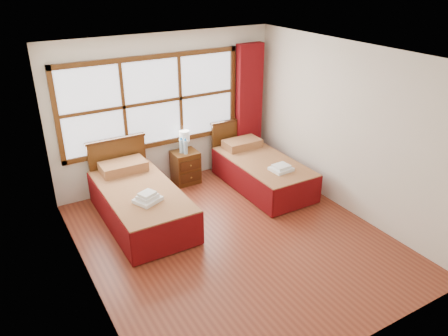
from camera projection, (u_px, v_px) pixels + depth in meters
floor at (235, 239)px, 6.25m from camera, size 4.50×4.50×0.00m
ceiling at (237, 56)px, 5.15m from camera, size 4.50×4.50×0.00m
wall_back at (166, 111)px, 7.46m from camera, size 4.00×0.00×4.00m
wall_left at (81, 193)px, 4.78m from camera, size 0.00×4.50×4.50m
wall_right at (348, 130)px, 6.62m from camera, size 0.00×4.50×4.50m
window at (153, 102)px, 7.23m from camera, size 3.16×0.06×1.56m
curtain at (249, 106)px, 8.13m from camera, size 0.50×0.16×2.30m
bed_left at (140, 201)px, 6.62m from camera, size 1.06×2.08×1.03m
bed_right at (261, 171)px, 7.65m from camera, size 0.99×2.01×0.96m
nightstand at (186, 167)px, 7.78m from camera, size 0.44×0.44×0.59m
towels_left at (148, 198)px, 6.12m from camera, size 0.43×0.41×0.14m
towels_right at (281, 168)px, 7.13m from camera, size 0.35×0.31×0.10m
lamp at (184, 136)px, 7.64m from camera, size 0.18×0.18×0.35m
bottle_near at (181, 146)px, 7.57m from camera, size 0.07×0.07×0.28m
bottle_far at (186, 147)px, 7.53m from camera, size 0.07×0.07×0.28m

